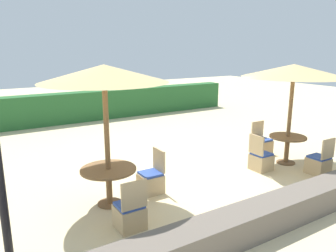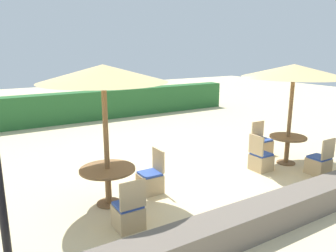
# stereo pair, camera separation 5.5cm
# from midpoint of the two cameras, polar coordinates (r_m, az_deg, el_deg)

# --- Properties ---
(ground_plane) EXTENTS (40.00, 40.00, 0.00)m
(ground_plane) POSITION_cam_midpoint_polar(r_m,az_deg,el_deg) (8.84, 1.88, -6.46)
(ground_plane) COLOR beige
(hedge_row) EXTENTS (13.00, 0.70, 1.22)m
(hedge_row) POSITION_cam_midpoint_polar(r_m,az_deg,el_deg) (14.36, -12.57, 3.55)
(hedge_row) COLOR #28602D
(hedge_row) RESTS_ON ground_plane
(stone_border) EXTENTS (10.00, 0.56, 0.50)m
(stone_border) POSITION_cam_midpoint_polar(r_m,az_deg,el_deg) (6.38, 20.06, -13.15)
(stone_border) COLOR #6B6056
(stone_border) RESTS_ON ground_plane
(parasol_front_left) EXTENTS (2.36, 2.36, 2.73)m
(parasol_front_left) POSITION_cam_midpoint_polar(r_m,az_deg,el_deg) (6.08, -11.34, 8.81)
(parasol_front_left) COLOR brown
(parasol_front_left) RESTS_ON ground_plane
(round_table_front_left) EXTENTS (1.08, 1.08, 0.75)m
(round_table_front_left) POSITION_cam_midpoint_polar(r_m,az_deg,el_deg) (6.54, -10.54, -8.57)
(round_table_front_left) COLOR brown
(round_table_front_left) RESTS_ON ground_plane
(patio_chair_front_left_east) EXTENTS (0.46, 0.46, 0.93)m
(patio_chair_front_left_east) POSITION_cam_midpoint_polar(r_m,az_deg,el_deg) (7.08, -3.15, -9.45)
(patio_chair_front_left_east) COLOR tan
(patio_chair_front_left_east) RESTS_ON ground_plane
(patio_chair_front_left_south) EXTENTS (0.46, 0.46, 0.93)m
(patio_chair_front_left_south) POSITION_cam_midpoint_polar(r_m,az_deg,el_deg) (5.81, -6.93, -14.99)
(patio_chair_front_left_south) COLOR tan
(patio_chair_front_left_south) RESTS_ON ground_plane
(parasol_front_right) EXTENTS (2.59, 2.59, 2.62)m
(parasol_front_right) POSITION_cam_midpoint_polar(r_m,az_deg,el_deg) (8.90, 20.89, 8.93)
(parasol_front_right) COLOR brown
(parasol_front_right) RESTS_ON ground_plane
(round_table_front_right) EXTENTS (0.95, 0.95, 0.74)m
(round_table_front_right) POSITION_cam_midpoint_polar(r_m,az_deg,el_deg) (9.22, 19.91, -2.78)
(round_table_front_right) COLOR brown
(round_table_front_right) RESTS_ON ground_plane
(patio_chair_front_right_west) EXTENTS (0.46, 0.46, 0.93)m
(patio_chair_front_right_west) POSITION_cam_midpoint_polar(r_m,az_deg,el_deg) (8.60, 15.66, -5.72)
(patio_chair_front_right_west) COLOR tan
(patio_chair_front_right_west) RESTS_ON ground_plane
(patio_chair_front_right_north) EXTENTS (0.46, 0.46, 0.93)m
(patio_chair_front_right_north) POSITION_cam_midpoint_polar(r_m,az_deg,el_deg) (9.91, 15.82, -3.16)
(patio_chair_front_right_north) COLOR tan
(patio_chair_front_right_north) RESTS_ON ground_plane
(patio_chair_front_right_south) EXTENTS (0.46, 0.46, 0.93)m
(patio_chair_front_right_south) POSITION_cam_midpoint_polar(r_m,az_deg,el_deg) (8.83, 24.63, -5.97)
(patio_chair_front_right_south) COLOR tan
(patio_chair_front_right_south) RESTS_ON ground_plane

